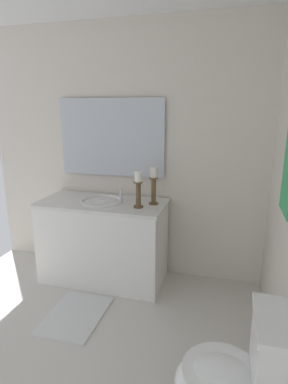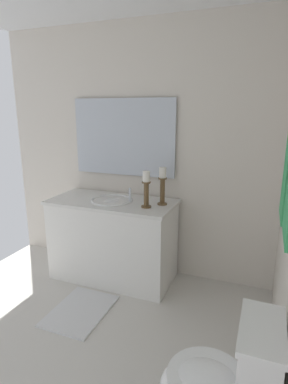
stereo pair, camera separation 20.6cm
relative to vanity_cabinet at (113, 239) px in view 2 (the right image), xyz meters
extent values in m
cube|color=beige|center=(1.20, 0.09, -0.41)|extent=(3.06, 2.86, 0.02)
cube|color=silver|center=(-0.33, 0.09, 0.82)|extent=(0.04, 2.86, 2.45)
cube|color=white|center=(0.00, 0.00, -0.02)|extent=(0.55, 1.17, 0.77)
cube|color=silver|center=(0.00, 0.00, 0.39)|extent=(0.58, 1.20, 0.03)
sphere|color=black|center=(-0.10, -0.60, 0.02)|extent=(0.02, 0.02, 0.02)
sphere|color=black|center=(0.10, -0.60, 0.02)|extent=(0.02, 0.02, 0.02)
ellipsoid|color=white|center=(0.00, 0.00, 0.35)|extent=(0.38, 0.30, 0.11)
torus|color=white|center=(0.00, 0.00, 0.40)|extent=(0.40, 0.40, 0.02)
cylinder|color=silver|center=(0.00, 0.19, 0.47)|extent=(0.02, 0.02, 0.14)
cube|color=silver|center=(-0.28, 0.00, 0.98)|extent=(0.02, 1.07, 0.75)
cylinder|color=brown|center=(-0.06, 0.49, 0.41)|extent=(0.09, 0.09, 0.01)
cylinder|color=brown|center=(-0.06, 0.49, 0.52)|extent=(0.04, 0.04, 0.24)
cylinder|color=brown|center=(-0.06, 0.49, 0.64)|extent=(0.08, 0.08, 0.01)
cylinder|color=white|center=(-0.06, 0.49, 0.70)|extent=(0.06, 0.06, 0.09)
cylinder|color=brown|center=(0.08, 0.38, 0.41)|extent=(0.09, 0.09, 0.01)
cylinder|color=brown|center=(0.08, 0.38, 0.51)|extent=(0.04, 0.04, 0.22)
cylinder|color=brown|center=(0.08, 0.38, 0.63)|extent=(0.08, 0.08, 0.01)
cylinder|color=white|center=(0.08, 0.38, 0.68)|extent=(0.06, 0.06, 0.09)
cylinder|color=white|center=(1.32, 1.17, 0.00)|extent=(0.39, 0.39, 0.03)
cube|color=white|center=(1.32, 1.39, 0.16)|extent=(0.36, 0.17, 0.32)
cube|color=white|center=(1.32, 1.39, 0.33)|extent=(0.38, 0.19, 0.03)
cube|color=#389E59|center=(0.91, 1.44, 0.94)|extent=(0.28, 0.03, 0.46)
cube|color=silver|center=(0.62, 0.00, -0.40)|extent=(0.60, 0.44, 0.02)
camera|label=1|loc=(2.63, 1.15, 1.24)|focal=29.42mm
camera|label=2|loc=(2.57, 1.34, 1.24)|focal=29.42mm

